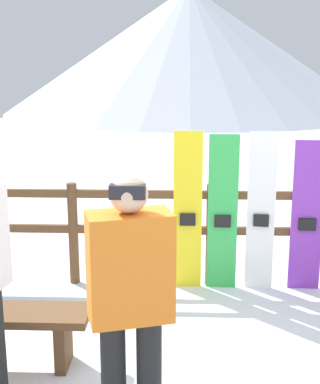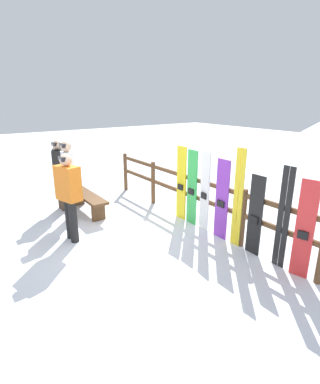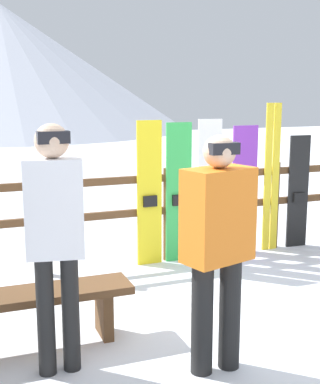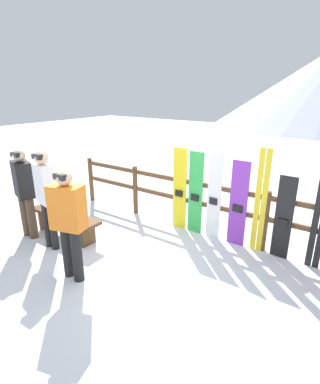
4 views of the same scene
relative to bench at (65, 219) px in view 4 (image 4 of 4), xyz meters
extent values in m
plane|color=white|center=(1.77, -0.22, -0.33)|extent=(40.00, 40.00, 0.00)
cylinder|color=brown|center=(-1.03, 1.59, 0.19)|extent=(0.10, 0.10, 1.05)
cylinder|color=brown|center=(0.37, 1.59, 0.19)|extent=(0.10, 0.10, 1.05)
cylinder|color=brown|center=(1.77, 1.59, 0.19)|extent=(0.10, 0.10, 1.05)
cylinder|color=brown|center=(3.16, 1.59, 0.19)|extent=(0.10, 0.10, 1.05)
cube|color=brown|center=(1.77, 1.59, 0.25)|extent=(5.60, 0.05, 0.08)
cube|color=brown|center=(1.77, 1.59, 0.61)|extent=(5.60, 0.05, 0.08)
cube|color=brown|center=(0.00, 0.00, 0.07)|extent=(1.59, 0.36, 0.06)
cube|color=brown|center=(-0.60, 0.00, -0.15)|extent=(0.08, 0.29, 0.38)
cube|color=brown|center=(0.60, 0.00, -0.15)|extent=(0.08, 0.29, 0.38)
cylinder|color=black|center=(1.07, -0.78, 0.06)|extent=(0.15, 0.15, 0.79)
cylinder|color=black|center=(1.28, -0.78, 0.06)|extent=(0.15, 0.15, 0.79)
cube|color=orange|center=(1.18, -0.78, 0.76)|extent=(0.52, 0.38, 0.62)
sphere|color=#D8B293|center=(1.18, -0.78, 1.18)|extent=(0.21, 0.21, 0.21)
cube|color=black|center=(1.18, -0.85, 1.21)|extent=(0.19, 0.07, 0.07)
cylinder|color=#4C3828|center=(-0.63, -0.40, 0.06)|extent=(0.15, 0.15, 0.79)
cylinder|color=#4C3828|center=(-0.42, -0.40, 0.06)|extent=(0.15, 0.15, 0.79)
cube|color=black|center=(-0.52, -0.40, 0.77)|extent=(0.53, 0.40, 0.63)
sphere|color=#D8B293|center=(-0.52, -0.40, 1.20)|extent=(0.22, 0.22, 0.22)
cube|color=black|center=(-0.52, -0.47, 1.22)|extent=(0.19, 0.08, 0.08)
cylinder|color=black|center=(0.09, -0.43, 0.08)|extent=(0.12, 0.12, 0.82)
cylinder|color=black|center=(0.25, -0.43, 0.08)|extent=(0.12, 0.12, 0.82)
cube|color=white|center=(0.17, -0.43, 0.82)|extent=(0.41, 0.27, 0.65)
sphere|color=#D8B293|center=(0.17, -0.43, 1.25)|extent=(0.22, 0.22, 0.22)
cube|color=black|center=(0.17, -0.49, 1.28)|extent=(0.20, 0.08, 0.08)
cube|color=yellow|center=(1.53, 1.53, 0.46)|extent=(0.28, 0.03, 1.59)
cube|color=black|center=(1.53, 1.51, 0.38)|extent=(0.16, 0.03, 0.12)
cube|color=green|center=(1.87, 1.53, 0.45)|extent=(0.29, 0.04, 1.56)
cube|color=black|center=(1.87, 1.51, 0.37)|extent=(0.16, 0.04, 0.12)
cube|color=white|center=(2.25, 1.53, 0.46)|extent=(0.27, 0.06, 1.59)
cube|color=black|center=(2.25, 1.51, 0.38)|extent=(0.15, 0.05, 0.12)
cube|color=purple|center=(2.70, 1.53, 0.42)|extent=(0.31, 0.03, 1.51)
cube|color=black|center=(2.70, 1.51, 0.34)|extent=(0.17, 0.04, 0.12)
cube|color=yellow|center=(3.02, 1.54, 0.54)|extent=(0.09, 0.02, 1.76)
cube|color=yellow|center=(3.12, 1.54, 0.54)|extent=(0.09, 0.02, 1.76)
cube|color=black|center=(3.45, 1.53, 0.35)|extent=(0.27, 0.03, 1.37)
cube|color=black|center=(3.45, 1.51, 0.28)|extent=(0.15, 0.03, 0.12)
cube|color=black|center=(3.90, 1.54, 0.47)|extent=(0.09, 0.02, 1.61)
camera|label=1|loc=(1.46, -3.57, 1.84)|focal=50.00mm
camera|label=2|loc=(6.27, -2.41, 2.21)|focal=28.00mm
camera|label=3|loc=(-0.39, -3.84, 1.57)|focal=50.00mm
camera|label=4|loc=(4.37, -3.10, 2.28)|focal=28.00mm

